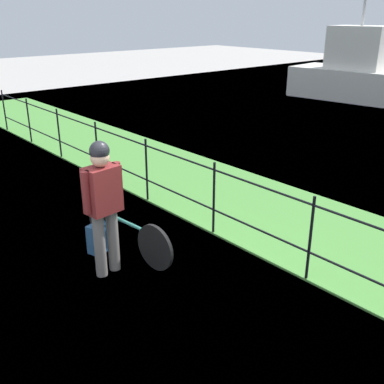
% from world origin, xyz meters
% --- Properties ---
extents(ground_plane, '(60.00, 60.00, 0.00)m').
position_xyz_m(ground_plane, '(0.00, 0.00, 0.00)').
color(ground_plane, '#9E9993').
extents(grass_strip, '(27.00, 2.40, 0.03)m').
position_xyz_m(grass_strip, '(0.00, 3.32, 0.01)').
color(grass_strip, '#478438').
rests_on(grass_strip, ground).
extents(iron_fence, '(18.04, 0.04, 1.09)m').
position_xyz_m(iron_fence, '(0.00, 2.14, 0.63)').
color(iron_fence, black).
rests_on(iron_fence, ground).
extents(bicycle_main, '(1.65, 0.26, 0.60)m').
position_xyz_m(bicycle_main, '(-1.13, 0.86, 0.32)').
color(bicycle_main, black).
rests_on(bicycle_main, ground).
extents(wooden_crate, '(0.38, 0.31, 0.28)m').
position_xyz_m(wooden_crate, '(-1.51, 0.82, 0.74)').
color(wooden_crate, brown).
rests_on(wooden_crate, bicycle_main).
extents(terrier_dog, '(0.32, 0.17, 0.18)m').
position_xyz_m(terrier_dog, '(-1.49, 0.82, 0.96)').
color(terrier_dog, silver).
rests_on(terrier_dog, wooden_crate).
extents(cyclist_person, '(0.30, 0.54, 1.68)m').
position_xyz_m(cyclist_person, '(-0.91, 0.43, 1.00)').
color(cyclist_person, slate).
rests_on(cyclist_person, ground).
extents(backpack_on_paving, '(0.25, 0.32, 0.40)m').
position_xyz_m(backpack_on_paving, '(-1.44, 0.62, 0.20)').
color(backpack_on_paving, '#28517A').
rests_on(backpack_on_paving, ground).
extents(moored_boat_near, '(4.68, 2.54, 4.16)m').
position_xyz_m(moored_boat_near, '(-5.49, 13.66, 0.92)').
color(moored_boat_near, silver).
rests_on(moored_boat_near, ground).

